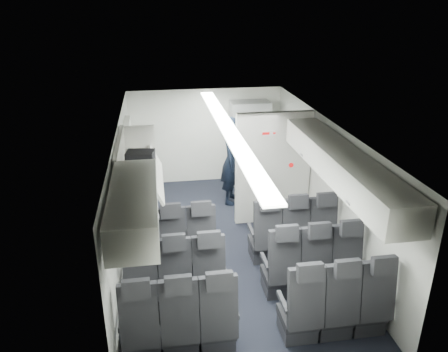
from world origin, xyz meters
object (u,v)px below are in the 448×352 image
object	(u,v)px
flight_attendant	(232,160)
carry_on_bag	(141,159)
seat_row_mid	(245,274)
galley_unit	(249,143)
boarding_door	(131,168)
seat_row_rear	(260,317)
seat_row_front	(233,241)

from	to	relation	value
flight_attendant	carry_on_bag	size ratio (longest dim) A/B	4.58
flight_attendant	carry_on_bag	distance (m)	2.89
seat_row_mid	carry_on_bag	distance (m)	2.23
flight_attendant	carry_on_bag	world-z (taller)	carry_on_bag
galley_unit	boarding_door	distance (m)	2.84
seat_row_rear	galley_unit	size ratio (longest dim) A/B	1.75
galley_unit	boarding_door	world-z (taller)	galley_unit
seat_row_front	galley_unit	xyz separation A→B (m)	(0.95, 3.25, 0.55)
seat_row_front	seat_row_mid	world-z (taller)	same
seat_row_front	galley_unit	distance (m)	3.43
seat_row_rear	galley_unit	world-z (taller)	galley_unit
galley_unit	carry_on_bag	bearing A→B (deg)	-126.84
seat_row_front	boarding_door	world-z (taller)	boarding_door
seat_row_rear	carry_on_bag	xyz separation A→B (m)	(-1.36, 1.97, 1.41)
seat_row_rear	seat_row_front	bearing A→B (deg)	90.00
seat_row_mid	boarding_door	size ratio (longest dim) A/B	1.79
boarding_door	carry_on_bag	bearing A→B (deg)	-81.63
seat_row_mid	flight_attendant	size ratio (longest dim) A/B	1.82
galley_unit	seat_row_front	bearing A→B (deg)	-106.28
seat_row_mid	boarding_door	world-z (taller)	boarding_door
seat_row_rear	flight_attendant	bearing A→B (deg)	84.67
seat_row_front	carry_on_bag	size ratio (longest dim) A/B	8.35
seat_row_front	boarding_door	distance (m)	2.71
seat_row_front	flight_attendant	bearing A→B (deg)	80.55
flight_attendant	galley_unit	bearing A→B (deg)	-9.02
flight_attendant	seat_row_rear	bearing A→B (deg)	-163.70
seat_row_front	boarding_door	xyz separation A→B (m)	(-1.64, 2.09, 0.55)
carry_on_bag	seat_row_rear	bearing A→B (deg)	-46.24
seat_row_front	galley_unit	world-z (taller)	galley_unit
galley_unit	boarding_door	size ratio (longest dim) A/B	1.02
flight_attendant	carry_on_bag	bearing A→B (deg)	162.29
seat_row_mid	seat_row_front	bearing A→B (deg)	90.00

